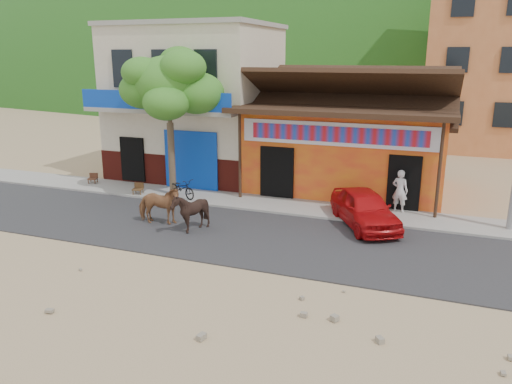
% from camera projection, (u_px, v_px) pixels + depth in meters
% --- Properties ---
extents(ground, '(120.00, 120.00, 0.00)m').
position_uv_depth(ground, '(214.00, 265.00, 14.22)').
color(ground, '#9E825B').
rests_on(ground, ground).
extents(road, '(60.00, 5.00, 0.04)m').
position_uv_depth(road, '(246.00, 235.00, 16.47)').
color(road, '#28282B').
rests_on(road, ground).
extents(sidewalk, '(60.00, 2.00, 0.12)m').
position_uv_depth(sidewalk, '(279.00, 205.00, 19.62)').
color(sidewalk, gray).
rests_on(sidewalk, ground).
extents(dance_club, '(8.00, 6.00, 3.60)m').
position_uv_depth(dance_club, '(350.00, 148.00, 22.09)').
color(dance_club, orange).
rests_on(dance_club, ground).
extents(cafe_building, '(7.00, 6.00, 7.00)m').
position_uv_depth(cafe_building, '(197.00, 103.00, 24.18)').
color(cafe_building, beige).
rests_on(cafe_building, ground).
extents(apartment_front, '(9.00, 9.00, 12.00)m').
position_uv_depth(apartment_front, '(505.00, 51.00, 31.24)').
color(apartment_front, '#CC723F').
rests_on(apartment_front, ground).
extents(hillside, '(100.00, 40.00, 24.00)m').
position_uv_depth(hillside, '(413.00, 11.00, 74.20)').
color(hillside, '#194C14').
rests_on(hillside, ground).
extents(tree, '(3.00, 3.00, 6.00)m').
position_uv_depth(tree, '(170.00, 123.00, 20.18)').
color(tree, '#2D721E').
rests_on(tree, sidewalk).
extents(cow_tan, '(1.73, 1.01, 1.38)m').
position_uv_depth(cow_tan, '(159.00, 205.00, 17.36)').
color(cow_tan, '#96613C').
rests_on(cow_tan, road).
extents(cow_dark, '(1.60, 1.54, 1.38)m').
position_uv_depth(cow_dark, '(191.00, 212.00, 16.63)').
color(cow_dark, black).
rests_on(cow_dark, road).
extents(red_car, '(3.19, 4.00, 1.28)m').
position_uv_depth(red_car, '(365.00, 208.00, 17.19)').
color(red_car, red).
rests_on(red_car, road).
extents(scooter, '(1.62, 1.07, 0.80)m').
position_uv_depth(scooter, '(182.00, 188.00, 20.37)').
color(scooter, black).
rests_on(scooter, sidewalk).
extents(pedestrian, '(0.66, 0.51, 1.60)m').
position_uv_depth(pedestrian, '(400.00, 191.00, 18.46)').
color(pedestrian, silver).
rests_on(pedestrian, sidewalk).
extents(cafe_chair_left, '(0.48, 0.48, 0.82)m').
position_uv_depth(cafe_chair_left, '(92.00, 174.00, 22.71)').
color(cafe_chair_left, '#462817').
rests_on(cafe_chair_left, sidewalk).
extents(cafe_chair_right, '(0.48, 0.48, 0.86)m').
position_uv_depth(cafe_chair_right, '(138.00, 184.00, 20.89)').
color(cafe_chair_right, '#4F2F1A').
rests_on(cafe_chair_right, sidewalk).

